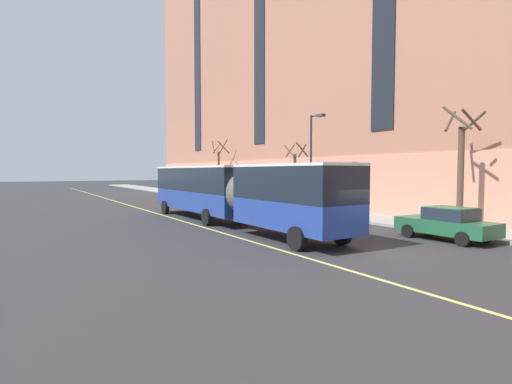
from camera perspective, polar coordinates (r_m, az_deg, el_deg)
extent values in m
plane|color=#303033|center=(16.72, 14.50, -8.19)|extent=(260.00, 260.00, 0.00)
cube|color=#9E9B93|center=(25.20, 23.37, -4.41)|extent=(4.08, 160.00, 0.15)
cube|color=tan|center=(25.16, 31.66, 0.23)|extent=(0.14, 110.00, 4.40)
cube|color=#1E232B|center=(45.66, 0.50, 24.30)|extent=(0.10, 2.00, 27.36)
cube|color=#1E232B|center=(59.59, -8.38, 19.13)|extent=(0.10, 2.00, 27.36)
cube|color=navy|center=(27.34, -7.70, -1.15)|extent=(2.47, 11.57, 1.27)
cube|color=black|center=(27.28, -7.72, 1.80)|extent=(2.49, 11.58, 1.55)
cube|color=white|center=(27.27, -7.74, 3.55)|extent=(2.50, 11.58, 0.12)
cube|color=#19232D|center=(32.69, -11.83, 1.69)|extent=(2.25, 0.08, 1.16)
cube|color=orange|center=(32.69, -11.85, 3.00)|extent=(1.71, 0.06, 0.28)
cube|color=black|center=(32.79, -11.80, -1.43)|extent=(2.40, 0.12, 0.24)
cube|color=white|center=(32.50, -13.23, -1.04)|extent=(0.28, 0.06, 0.18)
cube|color=white|center=(33.07, -10.41, -0.95)|extent=(0.28, 0.06, 0.18)
cylinder|color=#595651|center=(21.70, -1.02, -0.15)|extent=(2.33, 1.00, 2.33)
cube|color=navy|center=(18.44, 5.28, -3.13)|extent=(2.46, 6.99, 1.27)
cube|color=black|center=(18.34, 5.30, 1.24)|extent=(2.48, 6.99, 1.55)
cube|color=white|center=(18.34, 5.31, 3.84)|extent=(2.49, 6.99, 0.12)
cylinder|color=black|center=(30.73, -12.83, -2.15)|extent=(0.30, 1.00, 1.00)
cylinder|color=black|center=(31.59, -8.62, -1.97)|extent=(0.30, 1.00, 1.00)
cylinder|color=black|center=(23.76, -7.02, -3.59)|extent=(0.30, 1.00, 1.00)
cylinder|color=black|center=(24.86, -1.87, -3.28)|extent=(0.30, 1.00, 1.00)
cylinder|color=black|center=(16.29, 5.85, -6.62)|extent=(0.30, 1.00, 1.00)
cylinder|color=black|center=(17.86, 12.15, -5.82)|extent=(0.30, 1.00, 1.00)
cube|color=navy|center=(32.73, 0.22, -1.52)|extent=(1.80, 4.56, 0.64)
cube|color=#232D38|center=(32.49, 0.43, -0.49)|extent=(1.54, 2.07, 0.56)
cube|color=navy|center=(32.47, 0.43, 0.04)|extent=(1.51, 1.98, 0.04)
cylinder|color=black|center=(33.57, -2.21, -1.95)|extent=(0.23, 0.64, 0.64)
cylinder|color=black|center=(34.38, 0.25, -1.83)|extent=(0.23, 0.64, 0.64)
cylinder|color=black|center=(31.13, 0.20, -2.34)|extent=(0.23, 0.64, 0.64)
cylinder|color=black|center=(32.00, 2.78, -2.20)|extent=(0.23, 0.64, 0.64)
cube|color=#B21E19|center=(26.60, 8.77, -2.60)|extent=(1.96, 4.38, 0.64)
cube|color=#232D38|center=(26.38, 9.07, -1.34)|extent=(1.67, 2.00, 0.56)
cube|color=#B21E19|center=(26.36, 9.08, -0.69)|extent=(1.63, 1.91, 0.04)
cylinder|color=black|center=(27.17, 5.53, -3.14)|extent=(0.24, 0.65, 0.64)
cylinder|color=black|center=(28.23, 8.51, -2.92)|extent=(0.24, 0.65, 0.64)
cylinder|color=black|center=(25.04, 9.06, -3.68)|extent=(0.24, 0.65, 0.64)
cylinder|color=black|center=(26.18, 12.12, -3.42)|extent=(0.24, 0.65, 0.64)
cube|color=#B21E19|center=(47.00, -9.87, -0.19)|extent=(1.90, 4.54, 0.64)
cube|color=#232D38|center=(46.76, -9.77, 0.53)|extent=(1.63, 2.06, 0.56)
cube|color=#B21E19|center=(46.75, -9.78, 0.90)|extent=(1.59, 1.97, 0.04)
cylinder|color=black|center=(47.97, -11.48, -0.52)|extent=(0.24, 0.65, 0.64)
cylinder|color=black|center=(48.64, -9.56, -0.45)|extent=(0.24, 0.65, 0.64)
cylinder|color=black|center=(45.39, -10.21, -0.71)|extent=(0.24, 0.65, 0.64)
cylinder|color=black|center=(46.09, -8.19, -0.63)|extent=(0.24, 0.65, 0.64)
cube|color=#23603D|center=(20.69, 25.47, -4.45)|extent=(1.83, 4.43, 0.64)
cube|color=#232D38|center=(20.51, 26.02, -2.84)|extent=(1.61, 2.00, 0.56)
cube|color=#23603D|center=(20.48, 26.04, -2.01)|extent=(1.57, 1.91, 0.04)
cylinder|color=black|center=(20.80, 20.91, -5.21)|extent=(0.22, 0.64, 0.64)
cylinder|color=black|center=(22.23, 23.75, -4.75)|extent=(0.22, 0.64, 0.64)
cylinder|color=black|center=(19.26, 27.41, -5.99)|extent=(0.22, 0.64, 0.64)
cylinder|color=black|center=(20.80, 29.99, -5.42)|extent=(0.22, 0.64, 0.64)
cylinder|color=brown|center=(23.98, 27.18, 1.81)|extent=(0.33, 0.33, 5.42)
cylinder|color=brown|center=(24.66, 28.59, 8.72)|extent=(0.51, 1.57, 1.06)
cylinder|color=brown|center=(24.34, 25.99, 9.07)|extent=(1.31, 0.43, 1.21)
cylinder|color=brown|center=(23.47, 26.79, 9.48)|extent=(0.48, 1.53, 1.37)
cylinder|color=brown|center=(23.69, 28.40, 9.09)|extent=(1.32, 0.47, 1.13)
cylinder|color=brown|center=(34.09, 5.56, 1.62)|extent=(0.27, 0.27, 4.51)
cylinder|color=brown|center=(34.42, 6.62, 5.87)|extent=(0.40, 1.44, 1.07)
cylinder|color=brown|center=(34.46, 4.92, 5.94)|extent=(1.11, 0.36, 1.13)
cylinder|color=brown|center=(33.73, 4.75, 5.91)|extent=(0.16, 1.32, 1.04)
cylinder|color=brown|center=(33.64, 6.60, 6.05)|extent=(1.60, 0.50, 1.21)
cylinder|color=brown|center=(46.70, -5.35, 2.50)|extent=(0.26, 0.26, 5.33)
cylinder|color=brown|center=(47.26, -4.71, 6.47)|extent=(0.51, 1.50, 1.68)
cylinder|color=brown|center=(47.24, -5.63, 6.21)|extent=(1.11, 0.15, 1.24)
cylinder|color=brown|center=(46.66, -6.10, 6.40)|extent=(0.42, 1.29, 1.50)
cylinder|color=brown|center=(46.12, -4.66, 6.39)|extent=(1.79, 0.58, 1.42)
cylinder|color=#2D2D30|center=(30.10, 7.85, 4.00)|extent=(0.16, 0.16, 7.21)
cylinder|color=#2D2D30|center=(29.94, 8.57, 10.73)|extent=(0.10, 1.10, 0.10)
cube|color=#3D3D3F|center=(29.52, 9.27, 10.74)|extent=(0.36, 0.60, 0.20)
cube|color=#E0D66B|center=(17.41, 1.29, -7.64)|extent=(0.16, 140.00, 0.01)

